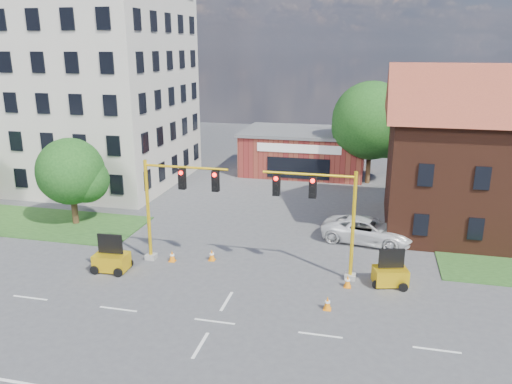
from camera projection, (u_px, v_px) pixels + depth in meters
ground at (215, 321)px, 23.58m from camera, size 120.00×120.00×0.00m
grass_verge_nw at (1, 219)px, 37.32m from camera, size 22.00×6.00×0.08m
lane_markings at (192, 359)px, 20.78m from camera, size 60.00×36.00×0.01m
office_block at (77, 71)px, 45.52m from camera, size 18.40×15.40×20.60m
brick_shop at (304, 151)px, 50.96m from camera, size 12.40×8.40×4.30m
tree_large at (375, 123)px, 45.73m from camera, size 7.54×7.18×9.51m
tree_nw_front at (74, 174)px, 35.42m from camera, size 4.99×4.75×6.34m
signal_mast_west at (173, 200)px, 29.03m from camera, size 5.30×0.60×6.20m
signal_mast_east at (323, 210)px, 27.11m from camera, size 5.30×0.60×6.20m
trailer_west at (112, 260)px, 28.72m from camera, size 1.95×1.35×2.14m
trailer_east at (390, 274)px, 27.01m from camera, size 2.02×1.60×2.02m
cone_a at (172, 256)px, 30.06m from camera, size 0.40×0.40×0.70m
cone_b at (212, 255)px, 30.20m from camera, size 0.40×0.40×0.70m
cone_c at (327, 303)px, 24.57m from camera, size 0.40×0.40×0.70m
cone_d at (348, 281)px, 26.85m from camera, size 0.40×0.40×0.70m
pickup_white at (367, 230)px, 32.91m from camera, size 6.26×3.64×1.64m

